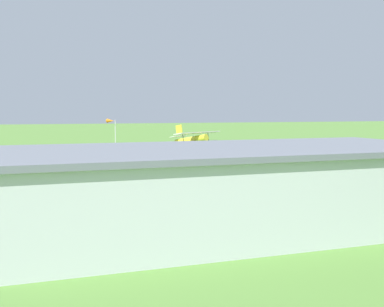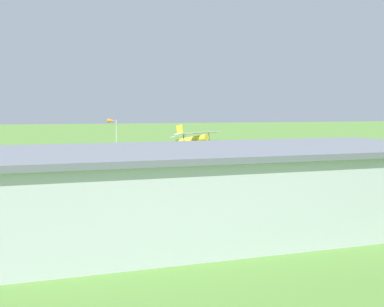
# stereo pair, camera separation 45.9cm
# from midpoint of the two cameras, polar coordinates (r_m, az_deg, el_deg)

# --- Properties ---
(ground_plane) EXTENTS (400.00, 400.00, 0.00)m
(ground_plane) POSITION_cam_midpoint_polar(r_m,az_deg,el_deg) (68.80, -6.46, -1.61)
(ground_plane) COLOR #568438
(hangar) EXTENTS (30.55, 15.00, 5.43)m
(hangar) POSITION_cam_midpoint_polar(r_m,az_deg,el_deg) (33.63, 3.70, -3.88)
(hangar) COLOR silver
(hangar) RESTS_ON ground_plane
(biplane) EXTENTS (7.94, 6.84, 3.75)m
(biplane) POSITION_cam_midpoint_polar(r_m,az_deg,el_deg) (70.28, -0.10, 1.58)
(biplane) COLOR yellow
(car_black) EXTENTS (2.07, 4.35, 1.69)m
(car_black) POSITION_cam_midpoint_polar(r_m,az_deg,el_deg) (51.50, 11.97, -2.95)
(car_black) COLOR black
(car_black) RESTS_ON ground_plane
(car_yellow) EXTENTS (2.54, 4.57, 1.65)m
(car_yellow) POSITION_cam_midpoint_polar(r_m,az_deg,el_deg) (45.89, -18.73, -4.10)
(car_yellow) COLOR gold
(car_yellow) RESTS_ON ground_plane
(person_walking_on_apron) EXTENTS (0.48, 0.48, 1.78)m
(person_walking_on_apron) POSITION_cam_midpoint_polar(r_m,az_deg,el_deg) (45.04, -13.70, -4.10)
(person_walking_on_apron) COLOR #3F3F47
(person_walking_on_apron) RESTS_ON ground_plane
(person_crossing_taxiway) EXTENTS (0.52, 0.52, 1.61)m
(person_crossing_taxiway) POSITION_cam_midpoint_polar(r_m,az_deg,el_deg) (49.50, -7.90, -3.29)
(person_crossing_taxiway) COLOR #3F3F47
(person_crossing_taxiway) RESTS_ON ground_plane
(person_beside_truck) EXTENTS (0.51, 0.51, 1.59)m
(person_beside_truck) POSITION_cam_midpoint_polar(r_m,az_deg,el_deg) (48.41, -8.41, -3.50)
(person_beside_truck) COLOR #33723F
(person_beside_truck) RESTS_ON ground_plane
(windsock) EXTENTS (1.40, 1.39, 6.37)m
(windsock) POSITION_cam_midpoint_polar(r_m,az_deg,el_deg) (77.54, -9.11, 3.26)
(windsock) COLOR silver
(windsock) RESTS_ON ground_plane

